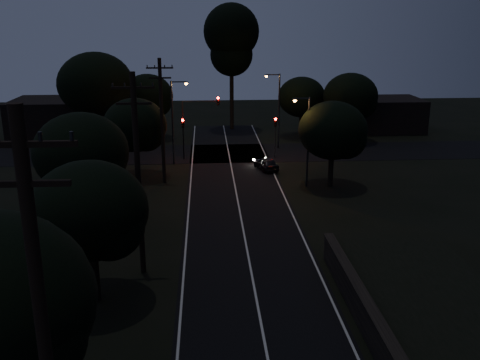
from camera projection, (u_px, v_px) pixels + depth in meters
road_surface at (235, 184)px, 45.60m from camera, size 60.00×70.00×0.03m
utility_pole_mid at (138, 173)px, 28.17m from camera, size 2.20×0.30×11.00m
utility_pole_far at (162, 119)px, 44.47m from camera, size 2.20×0.30×10.50m
tree_left_b at (93, 213)px, 25.39m from camera, size 5.64×5.64×7.17m
tree_left_c at (84, 155)px, 34.66m from camera, size 6.18×6.18×7.80m
tree_left_d at (137, 127)px, 46.41m from camera, size 5.52×5.52×7.00m
tree_far_nw at (149, 97)px, 61.56m from camera, size 5.91×5.91×7.49m
tree_far_w at (98, 86)px, 56.87m from camera, size 8.02×8.02×10.22m
tree_far_ne at (303, 98)px, 62.79m from camera, size 5.57×5.57×7.05m
tree_far_e at (352, 97)px, 60.09m from camera, size 6.11×6.11×7.75m
tree_right_a at (335, 132)px, 43.59m from camera, size 5.64×5.64×7.17m
tall_pine at (231, 39)px, 65.25m from camera, size 6.79×6.79×15.42m
building_left at (57, 118)px, 63.64m from camera, size 10.00×8.00×4.40m
building_right at (383, 114)px, 67.18m from camera, size 9.00×7.00×4.00m
signal_left at (183, 131)px, 52.96m from camera, size 0.28×0.35×4.10m
signal_right at (275, 130)px, 53.54m from camera, size 0.28×0.35×4.10m
signal_mast at (200, 116)px, 52.63m from camera, size 3.70×0.35×6.25m
streetlight_a at (174, 117)px, 50.49m from camera, size 1.66×0.26×8.00m
streetlight_b at (277, 106)px, 56.89m from camera, size 1.66×0.26×8.00m
streetlight_c at (306, 136)px, 43.64m from camera, size 1.46×0.26×7.50m
car at (266, 163)px, 49.75m from camera, size 2.32×3.76×1.19m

